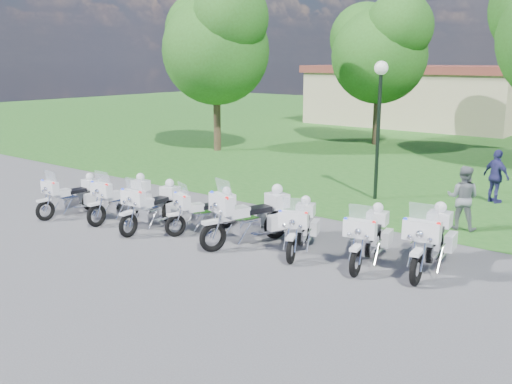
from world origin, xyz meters
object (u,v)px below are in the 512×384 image
Objects in this scene: motorcycle_1 at (123,198)px; bystander_b at (463,198)px; motorcycle_4 at (251,215)px; motorcycle_5 at (300,226)px; motorcycle_6 at (369,236)px; motorcycle_2 at (153,206)px; motorcycle_0 at (72,195)px; motorcycle_7 at (430,239)px; motorcycle_3 at (205,210)px; lamp_post at (380,97)px; bystander_c at (496,177)px.

bystander_b is (8.02, 5.05, 0.24)m from motorcycle_1.
motorcycle_4 reaches higher than motorcycle_1.
motorcycle_5 is 1.20× the size of bystander_b.
motorcycle_6 reaches higher than motorcycle_1.
motorcycle_5 is (4.20, 0.91, -0.02)m from motorcycle_2.
motorcycle_0 is 1.01× the size of motorcycle_5.
motorcycle_7 is at bearing -171.26° from motorcycle_1.
lamp_post is (1.89, 6.17, 2.76)m from motorcycle_3.
motorcycle_0 is 0.93× the size of motorcycle_2.
lamp_post is (3.21, 6.84, 2.71)m from motorcycle_2.
motorcycle_3 is 1.62m from motorcycle_4.
bystander_c is (9.45, 9.30, 0.27)m from motorcycle_0.
motorcycle_0 is 13.26m from bystander_c.
motorcycle_4 reaches higher than motorcycle_2.
motorcycle_7 is 1.42× the size of bystander_b.
lamp_post is (4.60, 6.76, 2.72)m from motorcycle_1.
motorcycle_4 is 1.31m from motorcycle_5.
lamp_post is 4.56m from bystander_b.
motorcycle_3 is 5.90m from motorcycle_7.
bystander_b reaches higher than motorcycle_6.
motorcycle_2 is 1.01× the size of motorcycle_6.
motorcycle_2 is 0.90× the size of motorcycle_4.
motorcycle_4 is 1.47× the size of bystander_c.
motorcycle_3 is (4.31, 1.20, -0.00)m from motorcycle_0.
motorcycle_1 is (1.60, 0.61, 0.04)m from motorcycle_0.
motorcycle_5 is (5.59, 0.83, -0.02)m from motorcycle_1.
motorcycle_3 is at bearing -159.13° from motorcycle_2.
lamp_post is at bearing 58.95° from bystander_c.
motorcycle_1 is at bearing 24.35° from motorcycle_4.
motorcycle_2 is at bearing 29.60° from bystander_b.
motorcycle_7 reaches higher than motorcycle_5.
motorcycle_3 is (1.32, 0.67, -0.05)m from motorcycle_2.
motorcycle_5 is 3.03m from motorcycle_7.
motorcycle_1 is 1.32× the size of bystander_c.
bystander_c is (0.57, 7.58, 0.22)m from motorcycle_6.
bystander_b is 1.01× the size of bystander_c.
motorcycle_4 is (5.92, 1.14, 0.14)m from motorcycle_0.
motorcycle_2 is at bearing 175.10° from motorcycle_1.
motorcycle_1 is 8.67m from motorcycle_7.
motorcycle_2 is at bearing -0.23° from motorcycle_6.
bystander_b is (9.62, 5.67, 0.28)m from motorcycle_0.
motorcycle_4 reaches higher than bystander_c.
motorcycle_7 is at bearing 90.14° from bystander_b.
motorcycle_3 is at bearing 85.90° from bystander_c.
motorcycle_0 is 0.85× the size of motorcycle_7.
lamp_post reaches higher than bystander_c.
motorcycle_5 is 4.88m from bystander_b.
motorcycle_2 is 10.89m from bystander_c.
motorcycle_1 reaches higher than motorcycle_0.
bystander_b reaches higher than motorcycle_7.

